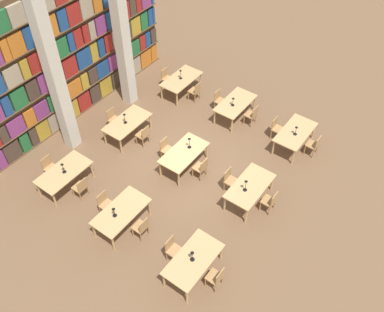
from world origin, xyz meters
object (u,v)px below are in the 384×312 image
object	(u,v)px
chair_12	(81,187)
chair_7	(105,203)
chair_5	(277,128)
reading_table_4	(184,154)
pillar_center	(122,37)
chair_3	(230,180)
desk_lamp_0	(192,254)
chair_2	(270,201)
chair_10	(252,115)
reading_table_8	(181,80)
chair_0	(216,277)
desk_lamp_8	(181,72)
chair_4	(314,145)
desk_lamp_3	(114,210)
chair_8	(201,167)
reading_table_2	(295,133)
reading_table_3	(121,212)
chair_9	(166,149)
reading_table_1	(250,187)
chair_1	(173,249)
chair_14	(143,135)
reading_table_6	(64,173)
desk_lamp_4	(189,141)
reading_table_5	(235,104)
pillar_left	(55,79)
desk_lamp_1	(246,183)
reading_table_7	(127,123)
desk_lamp_2	(296,129)
reading_table_0	(193,260)
desk_lamp_7	(124,116)
chair_17	(167,78)
chair_11	(219,100)
chair_15	(113,118)
chair_16	(195,91)

from	to	relation	value
chair_12	chair_7	bearing A→B (deg)	-90.20
chair_5	reading_table_4	xyz separation A→B (m)	(-3.32, 1.91, 0.18)
pillar_center	chair_3	size ratio (longest dim) A/B	6.79
desk_lamp_0	chair_2	world-z (taller)	desk_lamp_0
chair_10	reading_table_8	bearing A→B (deg)	90.63
chair_0	desk_lamp_8	distance (m)	9.07
chair_4	desk_lamp_3	size ratio (longest dim) A/B	2.23
pillar_center	chair_8	distance (m)	5.78
reading_table_2	reading_table_3	bearing A→B (deg)	157.17
desk_lamp_0	reading_table_4	world-z (taller)	desk_lamp_0
reading_table_2	chair_12	size ratio (longest dim) A/B	2.09
chair_9	chair_3	bearing A→B (deg)	92.55
chair_3	desk_lamp_8	xyz separation A→B (m)	(3.30, 4.61, 0.56)
desk_lamp_0	desk_lamp_8	distance (m)	8.58
reading_table_1	reading_table_8	bearing A→B (deg)	58.08
chair_1	reading_table_8	bearing A→B (deg)	-144.56
pillar_center	desk_lamp_0	size ratio (longest dim) A/B	14.24
chair_1	chair_9	distance (m)	4.18
chair_5	reading_table_8	distance (m)	4.61
chair_7	chair_14	distance (m)	3.37
reading_table_1	reading_table_4	xyz separation A→B (m)	(-0.06, 2.66, 0.00)
chair_2	reading_table_8	xyz separation A→B (m)	(3.31, 6.12, 0.18)
chair_10	chair_1	bearing A→B (deg)	-169.55
chair_2	chair_8	size ratio (longest dim) A/B	1.00
reading_table_2	reading_table_6	xyz separation A→B (m)	(-6.40, 5.40, 0.00)
desk_lamp_4	reading_table_5	distance (m)	3.12
pillar_left	chair_0	world-z (taller)	pillar_left
desk_lamp_1	chair_7	xyz separation A→B (m)	(-2.94, 3.43, -0.59)
pillar_center	reading_table_1	world-z (taller)	pillar_center
reading_table_7	chair_14	size ratio (longest dim) A/B	2.09
desk_lamp_2	reading_table_6	xyz separation A→B (m)	(-6.26, 5.44, -0.35)
reading_table_7	chair_14	bearing A→B (deg)	-88.46
reading_table_0	reading_table_4	distance (m)	4.23
reading_table_1	chair_5	distance (m)	3.35
desk_lamp_1	chair_7	size ratio (longest dim) A/B	0.56
desk_lamp_7	chair_17	distance (m)	3.54
reading_table_4	chair_14	xyz separation A→B (m)	(0.04, 1.93, -0.18)
chair_11	chair_14	xyz separation A→B (m)	(-3.40, 1.15, 0.00)
reading_table_0	chair_15	distance (m)	7.02
chair_1	chair_14	size ratio (longest dim) A/B	1.00
chair_9	desk_lamp_7	distance (m)	2.02
reading_table_3	chair_16	xyz separation A→B (m)	(6.54, 1.88, -0.18)
chair_2	chair_10	world-z (taller)	same
chair_14	reading_table_4	bearing A→B (deg)	-91.14
desk_lamp_1	chair_11	world-z (taller)	desk_lamp_1
pillar_center	desk_lamp_8	distance (m)	2.95
pillar_left	reading_table_2	size ratio (longest dim) A/B	3.24
chair_4	desk_lamp_7	distance (m)	7.05
chair_4	desk_lamp_3	distance (m)	7.63
chair_4	chair_11	bearing A→B (deg)	88.51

